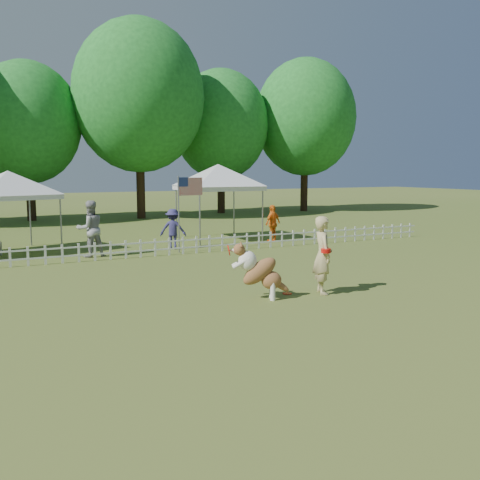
{
  "coord_description": "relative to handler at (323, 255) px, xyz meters",
  "views": [
    {
      "loc": [
        -6.32,
        -10.1,
        2.89
      ],
      "look_at": [
        -0.11,
        2.0,
        1.1
      ],
      "focal_mm": 40.0,
      "sensor_mm": 36.0,
      "label": 1
    }
  ],
  "objects": [
    {
      "name": "tree_far_right",
      "position": [
        13.98,
        21.54,
        4.79
      ],
      "size": [
        7.0,
        7.0,
        11.4
      ],
      "primitive_type": null,
      "color": "#1D6622",
      "rests_on": "ground"
    },
    {
      "name": "frisbee_on_turf",
      "position": [
        -0.75,
        0.34,
        -0.9
      ],
      "size": [
        0.25,
        0.25,
        0.02
      ],
      "primitive_type": "cylinder",
      "rotation": [
        0.0,
        0.0,
        0.2
      ],
      "color": "red",
      "rests_on": "ground"
    },
    {
      "name": "dog",
      "position": [
        -1.58,
        0.16,
        -0.27
      ],
      "size": [
        1.3,
        0.88,
        1.29
      ],
      "primitive_type": null,
      "rotation": [
        0.0,
        0.0,
        -0.42
      ],
      "color": "brown",
      "rests_on": "ground"
    },
    {
      "name": "tree_center_right",
      "position": [
        1.98,
        21.04,
        5.39
      ],
      "size": [
        7.6,
        7.6,
        12.6
      ],
      "primitive_type": null,
      "color": "#1D6622",
      "rests_on": "ground"
    },
    {
      "name": "spectator_c",
      "position": [
        3.61,
        8.37,
        -0.16
      ],
      "size": [
        0.95,
        0.68,
        1.5
      ],
      "primitive_type": "imported",
      "rotation": [
        0.0,
        0.0,
        3.54
      ],
      "color": "orange",
      "rests_on": "ground"
    },
    {
      "name": "tree_right",
      "position": [
        7.98,
        22.54,
        4.29
      ],
      "size": [
        6.2,
        6.2,
        10.4
      ],
      "primitive_type": null,
      "color": "#1D6622",
      "rests_on": "ground"
    },
    {
      "name": "ground",
      "position": [
        -1.02,
        0.04,
        -0.91
      ],
      "size": [
        120.0,
        120.0,
        0.0
      ],
      "primitive_type": "plane",
      "color": "#3E581C",
      "rests_on": "ground"
    },
    {
      "name": "flag_pole",
      "position": [
        -0.77,
        7.41,
        0.43
      ],
      "size": [
        1.04,
        0.25,
        2.69
      ],
      "primitive_type": null,
      "rotation": [
        0.0,
        0.0,
        0.14
      ],
      "color": "gray",
      "rests_on": "ground"
    },
    {
      "name": "canopy_tent_right",
      "position": [
        1.97,
        10.03,
        0.61
      ],
      "size": [
        3.02,
        3.02,
        3.05
      ],
      "primitive_type": null,
      "rotation": [
        0.0,
        0.0,
        -0.02
      ],
      "color": "silver",
      "rests_on": "ground"
    },
    {
      "name": "canopy_tent_left",
      "position": [
        -5.99,
        10.11,
        0.49
      ],
      "size": [
        3.41,
        3.41,
        2.8
      ],
      "primitive_type": null,
      "rotation": [
        0.0,
        0.0,
        0.31
      ],
      "color": "silver",
      "rests_on": "ground"
    },
    {
      "name": "picket_fence",
      "position": [
        -1.02,
        7.04,
        -0.61
      ],
      "size": [
        22.0,
        0.08,
        0.6
      ],
      "primitive_type": null,
      "color": "white",
      "rests_on": "ground"
    },
    {
      "name": "handler",
      "position": [
        0.0,
        0.0,
        0.0
      ],
      "size": [
        0.64,
        0.78,
        1.83
      ],
      "primitive_type": "imported",
      "rotation": [
        0.0,
        0.0,
        1.22
      ],
      "color": "tan",
      "rests_on": "ground"
    },
    {
      "name": "spectator_a",
      "position": [
        -3.71,
        7.93,
        0.03
      ],
      "size": [
        1.0,
        0.83,
        1.88
      ],
      "primitive_type": "imported",
      "rotation": [
        0.0,
        0.0,
        3.28
      ],
      "color": "#97969B",
      "rests_on": "ground"
    },
    {
      "name": "spectator_b",
      "position": [
        -0.65,
        8.33,
        -0.17
      ],
      "size": [
        1.1,
        0.93,
        1.48
      ],
      "primitive_type": "imported",
      "rotation": [
        0.0,
        0.0,
        2.66
      ],
      "color": "navy",
      "rests_on": "ground"
    },
    {
      "name": "tree_center_left",
      "position": [
        -4.02,
        22.54,
        3.99
      ],
      "size": [
        6.0,
        6.0,
        9.8
      ],
      "primitive_type": null,
      "color": "#1D6622",
      "rests_on": "ground"
    }
  ]
}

